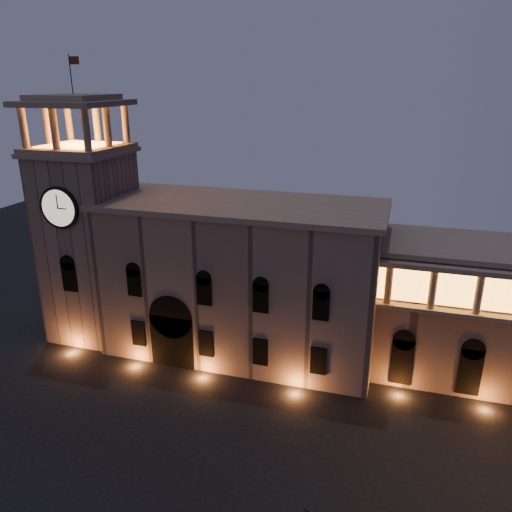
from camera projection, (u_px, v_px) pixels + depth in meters
name	position (u px, v px, depth m)	size (l,w,h in m)	color
ground	(178.00, 490.00, 38.51)	(160.00, 160.00, 0.00)	black
government_building	(241.00, 279.00, 55.94)	(30.80, 12.80, 17.60)	#8A6E5A
clock_tower	(90.00, 236.00, 58.80)	(9.80, 9.80, 32.40)	#8A6E5A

